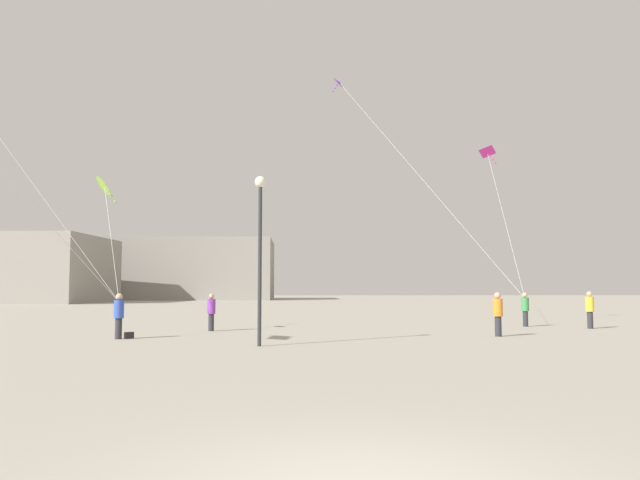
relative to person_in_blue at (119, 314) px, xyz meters
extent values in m
cylinder|color=#2D2D33|center=(0.00, 0.00, -0.52)|extent=(0.24, 0.24, 0.73)
cylinder|color=#3351B7|center=(0.00, 0.00, 0.17)|extent=(0.35, 0.35, 0.64)
sphere|color=tan|center=(0.00, 0.00, 0.61)|extent=(0.24, 0.24, 0.24)
cylinder|color=#2D2D33|center=(19.27, 5.30, -0.51)|extent=(0.25, 0.25, 0.75)
cylinder|color=yellow|center=(19.27, 5.30, 0.20)|extent=(0.36, 0.36, 0.66)
sphere|color=tan|center=(19.27, 5.30, 0.65)|extent=(0.25, 0.25, 0.25)
cylinder|color=#2D2D33|center=(13.80, 0.87, -0.51)|extent=(0.24, 0.24, 0.75)
cylinder|color=orange|center=(13.80, 0.87, 0.19)|extent=(0.36, 0.36, 0.65)
sphere|color=tan|center=(13.80, 0.87, 0.64)|extent=(0.24, 0.24, 0.24)
cylinder|color=#2D2D33|center=(2.65, 4.11, -0.52)|extent=(0.23, 0.23, 0.71)
cylinder|color=purple|center=(2.65, 4.11, 0.14)|extent=(0.34, 0.34, 0.62)
sphere|color=tan|center=(2.65, 4.11, 0.57)|extent=(0.23, 0.23, 0.23)
cylinder|color=#2D2D33|center=(16.91, 6.83, -0.52)|extent=(0.24, 0.24, 0.72)
cylinder|color=#388C47|center=(16.91, 6.83, 0.16)|extent=(0.35, 0.35, 0.63)
sphere|color=tan|center=(16.91, 6.83, 0.59)|extent=(0.24, 0.24, 0.24)
cone|color=#8CD12D|center=(-1.29, 2.07, 4.95)|extent=(0.94, 1.06, 0.77)
sphere|color=#8CD12D|center=(-1.17, 2.13, 4.74)|extent=(0.10, 0.10, 0.10)
sphere|color=#8CD12D|center=(-1.04, 2.19, 4.53)|extent=(0.10, 0.10, 0.10)
sphere|color=#8CD12D|center=(-0.92, 2.25, 4.32)|extent=(0.10, 0.10, 0.10)
cylinder|color=silver|center=(-0.65, 1.03, 2.68)|extent=(1.31, 2.09, 4.54)
cone|color=purple|center=(8.67, 16.01, 13.80)|extent=(0.89, 0.99, 0.70)
sphere|color=purple|center=(8.55, 15.95, 13.59)|extent=(0.10, 0.10, 0.10)
sphere|color=purple|center=(8.42, 15.89, 13.38)|extent=(0.10, 0.10, 0.10)
sphere|color=purple|center=(8.29, 15.83, 13.17)|extent=(0.10, 0.10, 0.10)
cylinder|color=silver|center=(12.79, 11.42, 7.11)|extent=(8.25, 9.19, 13.39)
pyramid|color=#D12899|center=(16.54, 11.23, 8.37)|extent=(1.09, 0.92, 0.49)
sphere|color=#D12899|center=(16.68, 11.18, 8.14)|extent=(0.10, 0.10, 0.10)
sphere|color=#D12899|center=(16.82, 11.14, 7.93)|extent=(0.10, 0.10, 0.10)
sphere|color=#D12899|center=(16.95, 11.10, 7.72)|extent=(0.10, 0.10, 0.10)
cylinder|color=silver|center=(16.73, 9.02, 4.39)|extent=(0.38, 4.40, 7.94)
cylinder|color=silver|center=(-2.37, -3.66, 4.25)|extent=(4.77, 7.33, 7.68)
cylinder|color=silver|center=(-3.67, -0.43, 5.48)|extent=(7.35, 0.87, 10.13)
cube|color=gray|center=(-29.86, 56.68, 3.21)|extent=(22.38, 17.63, 8.18)
cube|color=gray|center=(-11.86, 77.94, 3.80)|extent=(26.47, 17.39, 9.36)
cylinder|color=#2D2D30|center=(5.19, -2.86, 1.62)|extent=(0.12, 0.12, 5.00)
sphere|color=#EAE5C6|center=(5.19, -2.86, 4.26)|extent=(0.36, 0.36, 0.36)
cube|color=black|center=(0.35, 0.10, -0.76)|extent=(0.34, 0.30, 0.24)
camera|label=1|loc=(6.64, -22.61, 0.92)|focal=35.40mm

